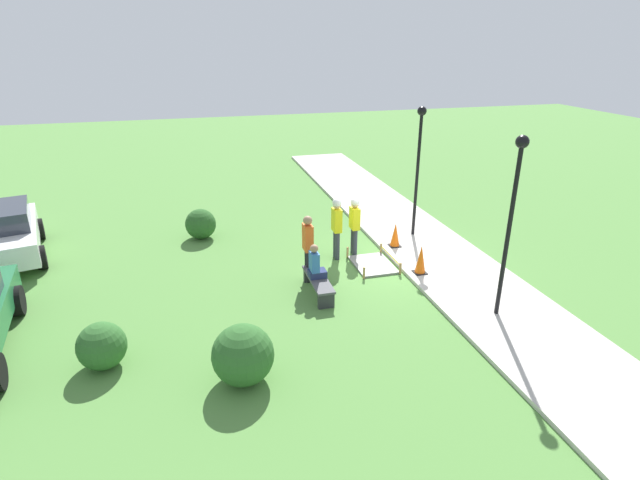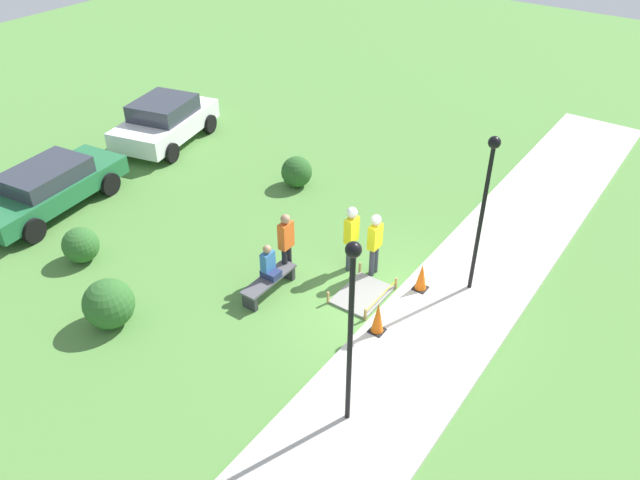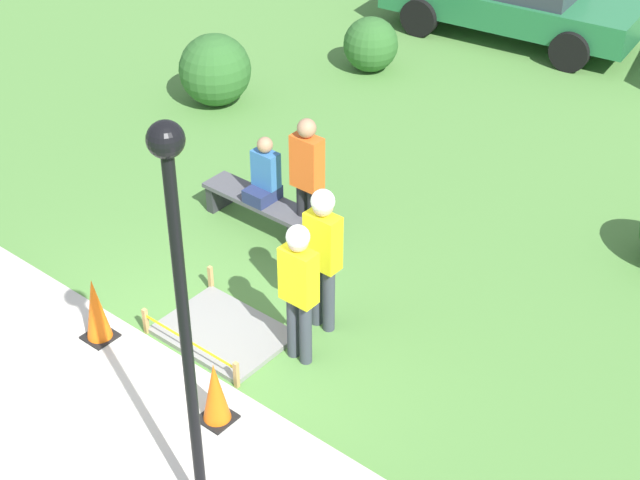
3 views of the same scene
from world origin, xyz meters
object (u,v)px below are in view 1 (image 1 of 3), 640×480
object	(u,v)px
worker_assistant	(355,221)
park_bench	(318,283)
traffic_cone_near_patch	(421,259)
bystander_in_orange_shirt	(308,244)
worker_supervisor	(337,223)
lamppost_near	(419,154)
lamppost_far	(513,203)
traffic_cone_far_patch	(395,235)
person_seated_on_bench	(315,264)

from	to	relation	value
worker_assistant	park_bench	bearing A→B (deg)	141.87
traffic_cone_near_patch	park_bench	size ratio (longest dim) A/B	0.49
traffic_cone_near_patch	worker_assistant	bearing A→B (deg)	33.55
traffic_cone_near_patch	bystander_in_orange_shirt	distance (m)	3.11
traffic_cone_near_patch	worker_supervisor	xyz separation A→B (m)	(1.74, 1.86, 0.61)
lamppost_near	lamppost_far	world-z (taller)	lamppost_far
traffic_cone_far_patch	lamppost_near	size ratio (longest dim) A/B	0.18
worker_assistant	lamppost_far	bearing A→B (deg)	-154.69
traffic_cone_near_patch	person_seated_on_bench	world-z (taller)	person_seated_on_bench
lamppost_near	lamppost_far	size ratio (longest dim) A/B	0.98
worker_supervisor	traffic_cone_far_patch	bearing A→B (deg)	-84.47
person_seated_on_bench	worker_supervisor	distance (m)	2.24
person_seated_on_bench	lamppost_far	distance (m)	4.84
traffic_cone_near_patch	bystander_in_orange_shirt	bearing A→B (deg)	79.64
traffic_cone_far_patch	worker_supervisor	world-z (taller)	worker_supervisor
person_seated_on_bench	lamppost_near	world-z (taller)	lamppost_near
lamppost_near	person_seated_on_bench	bearing A→B (deg)	125.27
worker_supervisor	bystander_in_orange_shirt	world-z (taller)	worker_supervisor
park_bench	lamppost_far	distance (m)	4.98
park_bench	worker_assistant	xyz separation A→B (m)	(2.15, -1.69, 0.74)
worker_supervisor	lamppost_far	distance (m)	5.21
worker_supervisor	worker_assistant	world-z (taller)	worker_supervisor
worker_supervisor	bystander_in_orange_shirt	xyz separation A→B (m)	(-1.19, 1.15, -0.06)
worker_supervisor	person_seated_on_bench	bearing A→B (deg)	149.17
worker_supervisor	worker_assistant	bearing A→B (deg)	-75.28
traffic_cone_far_patch	worker_supervisor	size ratio (longest dim) A/B	0.40
person_seated_on_bench	traffic_cone_far_patch	bearing A→B (deg)	-55.77
park_bench	bystander_in_orange_shirt	distance (m)	1.09
traffic_cone_far_patch	person_seated_on_bench	world-z (taller)	person_seated_on_bench
person_seated_on_bench	worker_assistant	distance (m)	2.71
lamppost_far	bystander_in_orange_shirt	bearing A→B (deg)	51.92
traffic_cone_near_patch	lamppost_far	distance (m)	3.43
worker_supervisor	lamppost_far	xyz separation A→B (m)	(-4.17, -2.64, 1.67)
worker_supervisor	lamppost_far	world-z (taller)	lamppost_far
traffic_cone_far_patch	worker_assistant	distance (m)	1.46
park_bench	person_seated_on_bench	xyz separation A→B (m)	(0.08, 0.05, 0.48)
worker_assistant	lamppost_far	world-z (taller)	lamppost_far
traffic_cone_near_patch	lamppost_far	bearing A→B (deg)	-162.05
worker_assistant	bystander_in_orange_shirt	bearing A→B (deg)	127.64
traffic_cone_near_patch	worker_supervisor	world-z (taller)	worker_supervisor
worker_supervisor	lamppost_far	bearing A→B (deg)	-147.61
traffic_cone_near_patch	traffic_cone_far_patch	size ratio (longest dim) A/B	1.09
traffic_cone_near_patch	person_seated_on_bench	distance (m)	3.01
traffic_cone_far_patch	lamppost_near	distance (m)	2.60
traffic_cone_near_patch	worker_assistant	xyz separation A→B (m)	(1.90, 1.26, 0.55)
worker_assistant	person_seated_on_bench	bearing A→B (deg)	139.92
worker_supervisor	worker_assistant	size ratio (longest dim) A/B	1.05
bystander_in_orange_shirt	traffic_cone_near_patch	bearing A→B (deg)	-100.36
traffic_cone_far_patch	bystander_in_orange_shirt	distance (m)	3.44
park_bench	bystander_in_orange_shirt	world-z (taller)	bystander_in_orange_shirt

